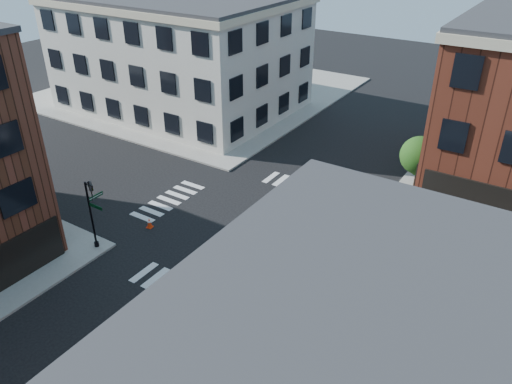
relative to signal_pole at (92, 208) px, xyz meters
The scene contains 8 objects.
ground 9.90m from the signal_pole, 44.81° to the left, with size 120.00×120.00×0.00m, color black.
sidewalk_nw 31.27m from the signal_pole, 117.29° to the left, with size 30.00×30.00×0.15m, color gray.
building_nw 25.92m from the signal_pole, 118.43° to the left, with size 22.00×16.00×11.00m, color beige.
tree_near 21.94m from the signal_pole, 49.38° to the left, with size 2.69×2.69×4.49m.
tree_far 26.78m from the signal_pole, 57.77° to the left, with size 2.43×2.43×4.07m.
signal_pole is the anchor object (origin of this frame).
box_truck 21.03m from the signal_pole, 13.29° to the left, with size 8.56×3.28×3.80m.
traffic_cone 4.31m from the signal_pole, 73.03° to the left, with size 0.44×0.44×0.71m.
Camera 1 is at (14.99, -22.55, 18.00)m, focal length 35.00 mm.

